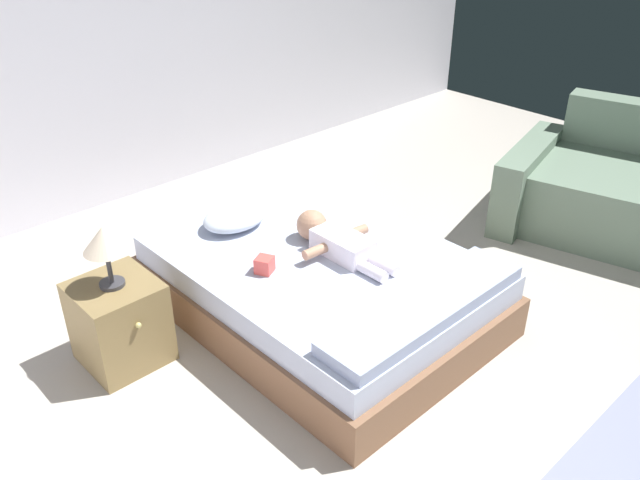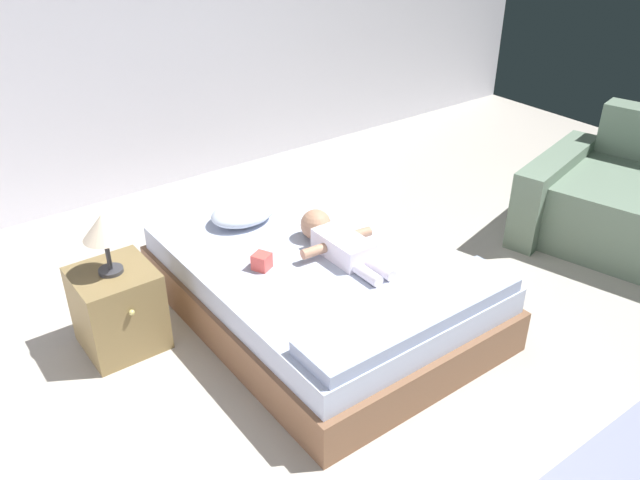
% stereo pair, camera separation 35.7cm
% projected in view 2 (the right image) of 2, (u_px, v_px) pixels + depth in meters
% --- Properties ---
extents(ground_plane, '(8.00, 8.00, 0.00)m').
position_uv_depth(ground_plane, '(423.00, 382.00, 3.30)').
color(ground_plane, '#B1A99E').
extents(wall_behind_bed, '(8.00, 0.12, 2.63)m').
position_uv_depth(wall_behind_bed, '(144.00, 16.00, 4.73)').
color(wall_behind_bed, silver).
rests_on(wall_behind_bed, ground_plane).
extents(bed, '(1.35, 1.87, 0.38)m').
position_uv_depth(bed, '(320.00, 285.00, 3.72)').
color(bed, brown).
rests_on(bed, ground_plane).
extents(pillow, '(0.40, 0.30, 0.12)m').
position_uv_depth(pillow, '(243.00, 213.00, 3.94)').
color(pillow, silver).
rests_on(pillow, bed).
extents(baby, '(0.47, 0.69, 0.18)m').
position_uv_depth(baby, '(336.00, 240.00, 3.64)').
color(baby, white).
rests_on(baby, bed).
extents(toothbrush, '(0.04, 0.15, 0.02)m').
position_uv_depth(toothbrush, '(348.00, 231.00, 3.86)').
color(toothbrush, '#AC33A3').
rests_on(toothbrush, bed).
extents(nightstand, '(0.40, 0.43, 0.46)m').
position_uv_depth(nightstand, '(118.00, 309.00, 3.46)').
color(nightstand, olive).
rests_on(nightstand, ground_plane).
extents(lamp, '(0.21, 0.21, 0.33)m').
position_uv_depth(lamp, '(103.00, 229.00, 3.22)').
color(lamp, '#333338').
rests_on(lamp, nightstand).
extents(blanket, '(1.22, 0.30, 0.07)m').
position_uv_depth(blanket, '(413.00, 314.00, 3.10)').
color(blanket, '#98A4C3').
rests_on(blanket, bed).
extents(toy_block, '(0.12, 0.12, 0.09)m').
position_uv_depth(toy_block, '(262.00, 261.00, 3.49)').
color(toy_block, '#E44F48').
rests_on(toy_block, bed).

